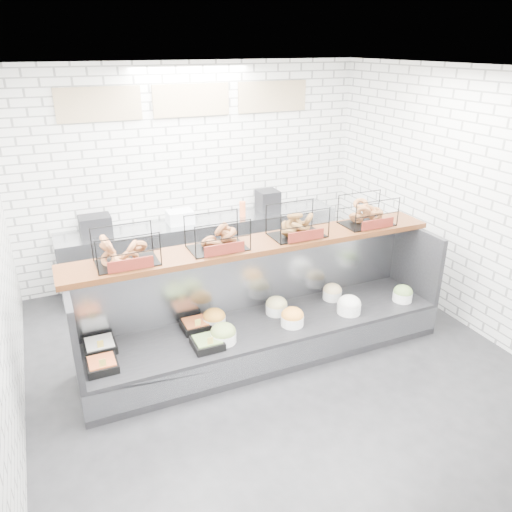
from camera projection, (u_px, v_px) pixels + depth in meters
name	position (u px, v px, depth m)	size (l,w,h in m)	color
ground	(278.00, 367.00, 5.36)	(5.50, 5.50, 0.00)	black
room_shell	(255.00, 166.00, 5.05)	(5.02, 5.51, 3.01)	white
display_case	(265.00, 326.00, 5.51)	(4.00, 0.90, 1.20)	black
bagel_shelf	(259.00, 232.00, 5.25)	(4.10, 0.50, 0.40)	#3C1C0C
prep_counter	(204.00, 248.00, 7.21)	(4.00, 0.60, 1.20)	#93969B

